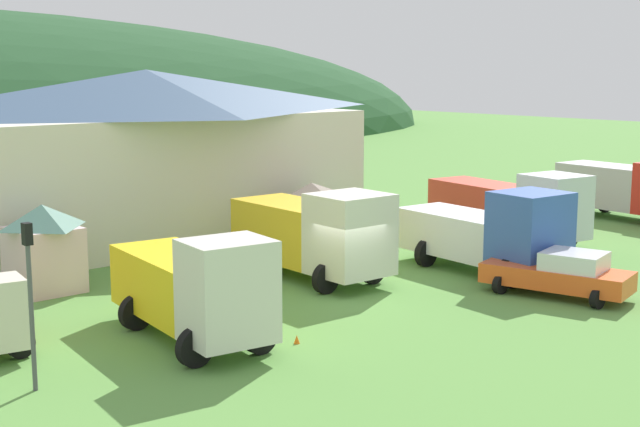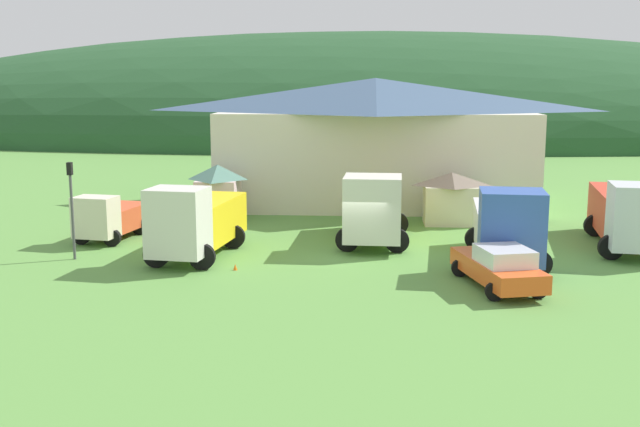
# 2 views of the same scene
# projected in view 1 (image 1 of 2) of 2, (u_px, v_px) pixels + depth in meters

# --- Properties ---
(ground_plane) EXTENTS (200.00, 200.00, 0.00)m
(ground_plane) POSITION_uv_depth(u_px,v_px,m) (350.00, 295.00, 31.75)
(ground_plane) COLOR #5B9342
(depot_building) EXTENTS (20.50, 10.88, 7.88)m
(depot_building) POSITION_uv_depth(u_px,v_px,m) (148.00, 150.00, 42.62)
(depot_building) COLOR silver
(depot_building) RESTS_ON ground
(play_shed_cream) EXTENTS (3.15, 2.20, 2.85)m
(play_shed_cream) POSITION_uv_depth(u_px,v_px,m) (311.00, 213.00, 40.48)
(play_shed_cream) COLOR beige
(play_shed_cream) RESTS_ON ground
(play_shed_pink) EXTENTS (2.39, 2.59, 3.18)m
(play_shed_pink) POSITION_uv_depth(u_px,v_px,m) (44.00, 247.00, 32.03)
(play_shed_pink) COLOR beige
(play_shed_pink) RESTS_ON ground
(flatbed_truck_yellow) EXTENTS (3.69, 7.07, 3.40)m
(flatbed_truck_yellow) POSITION_uv_depth(u_px,v_px,m) (195.00, 287.00, 26.12)
(flatbed_truck_yellow) COLOR silver
(flatbed_truck_yellow) RESTS_ON ground
(heavy_rig_striped) EXTENTS (3.56, 7.15, 3.50)m
(heavy_rig_striped) POSITION_uv_depth(u_px,v_px,m) (316.00, 232.00, 33.88)
(heavy_rig_striped) COLOR silver
(heavy_rig_striped) RESTS_ON ground
(box_truck_blue) EXTENTS (3.72, 7.49, 3.47)m
(box_truck_blue) POSITION_uv_depth(u_px,v_px,m) (491.00, 232.00, 34.68)
(box_truck_blue) COLOR #3356AD
(box_truck_blue) RESTS_ON ground
(tow_truck_silver) EXTENTS (3.93, 8.68, 3.36)m
(tow_truck_silver) POSITION_uv_depth(u_px,v_px,m) (513.00, 205.00, 41.29)
(tow_truck_silver) COLOR silver
(tow_truck_silver) RESTS_ON ground
(crane_truck_red) EXTENTS (3.68, 7.80, 3.19)m
(crane_truck_red) POSITION_uv_depth(u_px,v_px,m) (632.00, 187.00, 46.90)
(crane_truck_red) COLOR red
(crane_truck_red) RESTS_ON ground
(service_pickup_orange) EXTENTS (3.12, 5.43, 1.66)m
(service_pickup_orange) POSITION_uv_depth(u_px,v_px,m) (560.00, 274.00, 31.41)
(service_pickup_orange) COLOR #EE5821
(service_pickup_orange) RESTS_ON ground
(traffic_light_west) EXTENTS (0.20, 0.32, 4.28)m
(traffic_light_west) POSITION_uv_depth(u_px,v_px,m) (30.00, 289.00, 22.01)
(traffic_light_west) COLOR #4C4C51
(traffic_light_west) RESTS_ON ground
(traffic_cone_near_pickup) EXTENTS (0.36, 0.36, 0.52)m
(traffic_cone_near_pickup) POSITION_uv_depth(u_px,v_px,m) (297.00, 344.00, 26.21)
(traffic_cone_near_pickup) COLOR orange
(traffic_cone_near_pickup) RESTS_ON ground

